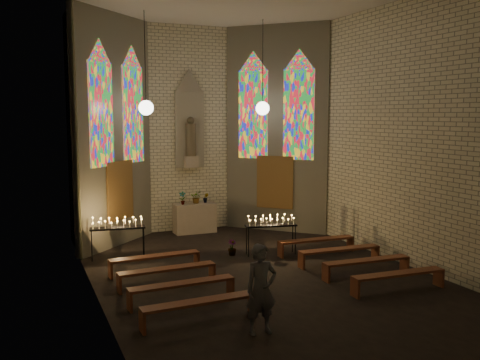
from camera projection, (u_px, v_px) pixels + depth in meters
name	position (u px, v px, depth m)	size (l,w,h in m)	color
floor	(262.00, 277.00, 13.25)	(12.00, 12.00, 0.00)	black
room	(215.00, 124.00, 15.89)	(8.22, 12.43, 7.00)	beige
altar	(195.00, 218.00, 18.18)	(1.40, 0.60, 1.00)	#B1A390
flower_vase_left	(182.00, 198.00, 17.89)	(0.23, 0.16, 0.45)	#4C723F
flower_vase_center	(196.00, 197.00, 18.15)	(0.38, 0.33, 0.43)	#4C723F
flower_vase_right	(206.00, 198.00, 18.31)	(0.18, 0.15, 0.33)	#4C723F
aisle_flower_pot	(232.00, 248.00, 15.26)	(0.25, 0.25, 0.45)	#4C723F
votive_stand_left	(117.00, 225.00, 14.83)	(1.54, 0.56, 1.11)	black
votive_stand_right	(271.00, 223.00, 15.27)	(1.51, 0.63, 1.08)	black
pew_left_0	(155.00, 258.00, 13.58)	(2.33, 0.43, 0.45)	brown
pew_right_0	(316.00, 242.00, 15.39)	(2.33, 0.43, 0.45)	brown
pew_left_1	(167.00, 271.00, 12.48)	(2.33, 0.43, 0.45)	brown
pew_right_1	(340.00, 251.00, 14.30)	(2.33, 0.43, 0.45)	brown
pew_left_2	(182.00, 286.00, 11.38)	(2.33, 0.43, 0.45)	brown
pew_right_2	(367.00, 263.00, 13.20)	(2.33, 0.43, 0.45)	brown
pew_left_3	(200.00, 304.00, 10.28)	(2.33, 0.43, 0.45)	brown
pew_right_3	(398.00, 276.00, 12.10)	(2.33, 0.43, 0.45)	brown
visitor	(261.00, 289.00, 9.73)	(0.61, 0.40, 1.67)	#4E5059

